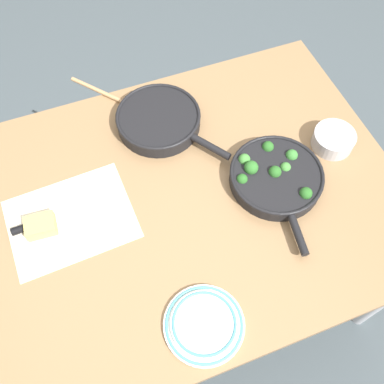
{
  "coord_description": "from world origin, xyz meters",
  "views": [
    {
      "loc": [
        -0.24,
        -0.62,
        1.89
      ],
      "look_at": [
        0.0,
        0.0,
        0.74
      ],
      "focal_mm": 40.0,
      "sensor_mm": 36.0,
      "label": 1
    }
  ],
  "objects_px": {
    "skillet_eggs": "(159,120)",
    "dinner_plate_stack": "(204,324)",
    "grater_knife": "(40,223)",
    "prep_bowl_steel": "(333,140)",
    "wooden_spoon": "(125,103)",
    "skillet_broccoli": "(276,177)",
    "cheese_block": "(41,226)"
  },
  "relations": [
    {
      "from": "prep_bowl_steel",
      "to": "skillet_broccoli",
      "type": "bearing_deg",
      "value": -165.41
    },
    {
      "from": "prep_bowl_steel",
      "to": "skillet_eggs",
      "type": "bearing_deg",
      "value": 151.0
    },
    {
      "from": "skillet_broccoli",
      "to": "cheese_block",
      "type": "height_order",
      "value": "skillet_broccoli"
    },
    {
      "from": "dinner_plate_stack",
      "to": "wooden_spoon",
      "type": "bearing_deg",
      "value": 88.33
    },
    {
      "from": "skillet_broccoli",
      "to": "grater_knife",
      "type": "distance_m",
      "value": 0.74
    },
    {
      "from": "skillet_broccoli",
      "to": "cheese_block",
      "type": "bearing_deg",
      "value": -88.66
    },
    {
      "from": "grater_knife",
      "to": "dinner_plate_stack",
      "type": "relative_size",
      "value": 1.08
    },
    {
      "from": "wooden_spoon",
      "to": "dinner_plate_stack",
      "type": "bearing_deg",
      "value": -40.95
    },
    {
      "from": "skillet_eggs",
      "to": "dinner_plate_stack",
      "type": "relative_size",
      "value": 1.77
    },
    {
      "from": "grater_knife",
      "to": "dinner_plate_stack",
      "type": "bearing_deg",
      "value": -53.74
    },
    {
      "from": "skillet_broccoli",
      "to": "wooden_spoon",
      "type": "height_order",
      "value": "skillet_broccoli"
    },
    {
      "from": "cheese_block",
      "to": "skillet_broccoli",
      "type": "bearing_deg",
      "value": -7.56
    },
    {
      "from": "grater_knife",
      "to": "cheese_block",
      "type": "height_order",
      "value": "cheese_block"
    },
    {
      "from": "skillet_broccoli",
      "to": "prep_bowl_steel",
      "type": "relative_size",
      "value": 3.03
    },
    {
      "from": "grater_knife",
      "to": "prep_bowl_steel",
      "type": "relative_size",
      "value": 1.71
    },
    {
      "from": "skillet_broccoli",
      "to": "dinner_plate_stack",
      "type": "xyz_separation_m",
      "value": [
        -0.38,
        -0.34,
        -0.02
      ]
    },
    {
      "from": "skillet_broccoli",
      "to": "grater_knife",
      "type": "bearing_deg",
      "value": -89.99
    },
    {
      "from": "skillet_broccoli",
      "to": "wooden_spoon",
      "type": "xyz_separation_m",
      "value": [
        -0.35,
        0.48,
        -0.02
      ]
    },
    {
      "from": "cheese_block",
      "to": "dinner_plate_stack",
      "type": "relative_size",
      "value": 0.42
    },
    {
      "from": "skillet_broccoli",
      "to": "prep_bowl_steel",
      "type": "xyz_separation_m",
      "value": [
        0.24,
        0.06,
        -0.0
      ]
    },
    {
      "from": "skillet_broccoli",
      "to": "wooden_spoon",
      "type": "distance_m",
      "value": 0.6
    },
    {
      "from": "skillet_eggs",
      "to": "skillet_broccoli",
      "type": "bearing_deg",
      "value": 3.34
    },
    {
      "from": "skillet_eggs",
      "to": "cheese_block",
      "type": "xyz_separation_m",
      "value": [
        -0.46,
        -0.25,
        -0.01
      ]
    },
    {
      "from": "dinner_plate_stack",
      "to": "cheese_block",
      "type": "bearing_deg",
      "value": 128.6
    },
    {
      "from": "grater_knife",
      "to": "prep_bowl_steel",
      "type": "distance_m",
      "value": 0.98
    },
    {
      "from": "wooden_spoon",
      "to": "grater_knife",
      "type": "xyz_separation_m",
      "value": [
        -0.38,
        -0.37,
        0.0
      ]
    },
    {
      "from": "wooden_spoon",
      "to": "cheese_block",
      "type": "xyz_separation_m",
      "value": [
        -0.37,
        -0.39,
        0.01
      ]
    },
    {
      "from": "wooden_spoon",
      "to": "grater_knife",
      "type": "height_order",
      "value": "grater_knife"
    },
    {
      "from": "skillet_broccoli",
      "to": "skillet_eggs",
      "type": "height_order",
      "value": "skillet_broccoli"
    },
    {
      "from": "skillet_eggs",
      "to": "dinner_plate_stack",
      "type": "distance_m",
      "value": 0.7
    },
    {
      "from": "skillet_broccoli",
      "to": "grater_knife",
      "type": "xyz_separation_m",
      "value": [
        -0.73,
        0.11,
        -0.02
      ]
    },
    {
      "from": "skillet_eggs",
      "to": "prep_bowl_steel",
      "type": "bearing_deg",
      "value": 26.54
    }
  ]
}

